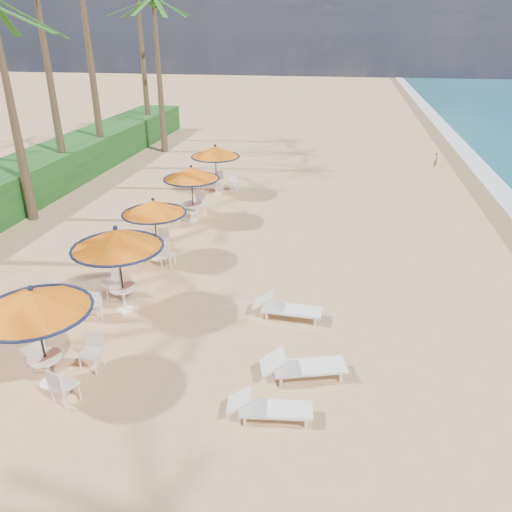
{
  "coord_description": "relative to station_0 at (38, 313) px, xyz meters",
  "views": [
    {
      "loc": [
        1.37,
        -8.69,
        7.55
      ],
      "look_at": [
        -1.05,
        4.9,
        1.2
      ],
      "focal_mm": 35.0,
      "sensor_mm": 36.0,
      "label": 1
    }
  ],
  "objects": [
    {
      "name": "palm_6",
      "position": [
        -5.46,
        23.12,
        6.46
      ],
      "size": [
        5.0,
        5.0,
        9.14
      ],
      "color": "brown",
      "rests_on": "ground"
    },
    {
      "name": "station_1",
      "position": [
        0.26,
        3.36,
        0.15
      ],
      "size": [
        2.56,
        2.56,
        2.67
      ],
      "color": "black",
      "rests_on": "ground"
    },
    {
      "name": "person",
      "position": [
        11.68,
        22.08,
        -1.43
      ],
      "size": [
        0.31,
        0.38,
        0.91
      ],
      "primitive_type": "imported",
      "rotation": [
        0.0,
        0.0,
        1.25
      ],
      "color": "#8A5846",
      "rests_on": "ground"
    },
    {
      "name": "station_0",
      "position": [
        0.0,
        0.0,
        0.0
      ],
      "size": [
        2.47,
        2.47,
        2.58
      ],
      "color": "black",
      "rests_on": "ground"
    },
    {
      "name": "lounger_near",
      "position": [
        5.1,
        -0.29,
        -1.59
      ],
      "size": [
        1.85,
        0.76,
        0.64
      ],
      "rotation": [
        0.0,
        0.0,
        0.11
      ],
      "color": "white",
      "rests_on": "ground"
    },
    {
      "name": "station_4",
      "position": [
        0.21,
        14.85,
        -0.08
      ],
      "size": [
        2.37,
        2.37,
        2.47
      ],
      "color": "black",
      "rests_on": "ground"
    },
    {
      "name": "station_2",
      "position": [
        0.04,
        6.86,
        -0.19
      ],
      "size": [
        2.22,
        2.22,
        2.31
      ],
      "color": "black",
      "rests_on": "ground"
    },
    {
      "name": "scrub_hedge",
      "position": [
        -8.56,
        11.32,
        -0.99
      ],
      "size": [
        3.0,
        40.0,
        1.8
      ],
      "primitive_type": "cube",
      "color": "#194716",
      "rests_on": "ground"
    },
    {
      "name": "ground",
      "position": [
        4.94,
        0.32,
        -1.89
      ],
      "size": [
        160.0,
        160.0,
        0.0
      ],
      "primitive_type": "plane",
      "color": "tan",
      "rests_on": "ground"
    },
    {
      "name": "station_3",
      "position": [
        0.15,
        10.88,
        -0.1
      ],
      "size": [
        2.34,
        2.34,
        2.44
      ],
      "color": "black",
      "rests_on": "ground"
    },
    {
      "name": "lounger_mid",
      "position": [
        5.67,
        1.19,
        -1.55
      ],
      "size": [
        2.11,
        1.19,
        0.72
      ],
      "rotation": [
        0.0,
        0.0,
        0.29
      ],
      "color": "white",
      "rests_on": "ground"
    },
    {
      "name": "lounger_far",
      "position": [
        4.98,
        3.8,
        -1.56
      ],
      "size": [
        1.98,
        0.71,
        0.7
      ],
      "rotation": [
        0.0,
        0.0,
        -0.05
      ],
      "color": "white",
      "rests_on": "ground"
    }
  ]
}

